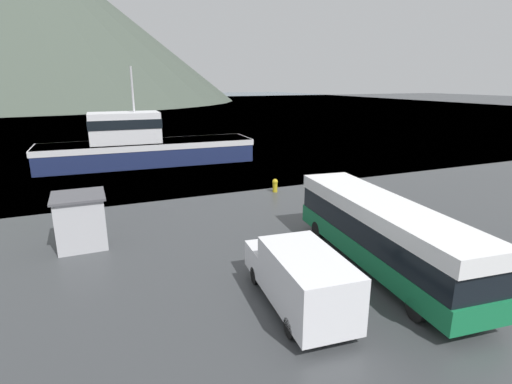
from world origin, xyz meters
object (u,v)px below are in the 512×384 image
at_px(dock_kiosk, 81,220).
at_px(small_boat, 207,143).
at_px(delivery_van, 300,277).
at_px(storage_bin, 359,209).
at_px(tour_bus, 381,231).
at_px(fishing_boat, 143,145).

height_order(dock_kiosk, small_boat, dock_kiosk).
bearing_deg(delivery_van, storage_bin, 47.32).
bearing_deg(delivery_van, dock_kiosk, 133.36).
distance_m(delivery_van, storage_bin, 11.11).
distance_m(storage_bin, dock_kiosk, 15.67).
bearing_deg(dock_kiosk, delivery_van, -52.07).
xyz_separation_m(tour_bus, delivery_van, (-4.88, -1.48, -0.49)).
bearing_deg(fishing_boat, delivery_van, 5.01).
bearing_deg(dock_kiosk, tour_bus, -32.87).
bearing_deg(dock_kiosk, storage_bin, -7.08).
xyz_separation_m(tour_bus, fishing_boat, (-6.34, 27.54, 0.15)).
xyz_separation_m(storage_bin, small_boat, (-0.94, 29.44, -0.08)).
xyz_separation_m(tour_bus, dock_kiosk, (-12.15, 7.85, -0.38)).
bearing_deg(small_boat, fishing_boat, -47.39).
relative_size(fishing_boat, storage_bin, 14.24).
height_order(delivery_van, small_boat, delivery_van).
relative_size(tour_bus, delivery_van, 1.83).
relative_size(fishing_boat, small_boat, 3.93).
height_order(delivery_van, fishing_boat, fishing_boat).
xyz_separation_m(tour_bus, storage_bin, (3.38, 5.92, -1.21)).
relative_size(tour_bus, storage_bin, 7.94).
xyz_separation_m(delivery_van, dock_kiosk, (-7.27, 9.33, 0.11)).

